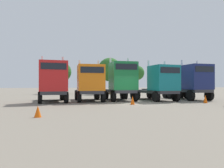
% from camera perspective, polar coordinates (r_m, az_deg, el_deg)
% --- Properties ---
extents(ground, '(200.00, 200.00, 0.00)m').
position_cam_1_polar(ground, '(18.36, 5.95, -5.28)').
color(ground, gray).
extents(semi_truck_red, '(3.14, 6.22, 4.32)m').
position_cam_1_polar(semi_truck_red, '(20.34, -15.53, 0.60)').
color(semi_truck_red, '#333338').
rests_on(semi_truck_red, ground).
extents(semi_truck_orange, '(2.62, 5.75, 4.08)m').
position_cam_1_polar(semi_truck_orange, '(20.77, -5.92, 0.38)').
color(semi_truck_orange, '#333338').
rests_on(semi_truck_orange, ground).
extents(semi_truck_green, '(2.69, 5.76, 4.44)m').
position_cam_1_polar(semi_truck_green, '(21.58, 2.53, 0.81)').
color(semi_truck_green, '#333338').
rests_on(semi_truck_green, ground).
extents(semi_truck_teal, '(3.29, 6.67, 4.11)m').
position_cam_1_polar(semi_truck_teal, '(22.14, 12.56, 0.27)').
color(semi_truck_teal, '#333338').
rests_on(semi_truck_teal, ground).
extents(semi_truck_navy, '(2.86, 6.36, 4.29)m').
position_cam_1_polar(semi_truck_navy, '(24.20, 20.77, 0.49)').
color(semi_truck_navy, '#333338').
rests_on(semi_truck_navy, ground).
extents(traffic_cone_near, '(0.36, 0.36, 0.59)m').
position_cam_1_polar(traffic_cone_near, '(11.36, -19.21, -6.92)').
color(traffic_cone_near, '#F2590C').
rests_on(traffic_cone_near, ground).
extents(traffic_cone_mid, '(0.36, 0.36, 0.72)m').
position_cam_1_polar(traffic_cone_mid, '(20.69, 23.67, -3.70)').
color(traffic_cone_mid, '#F2590C').
rests_on(traffic_cone_mid, ground).
extents(traffic_cone_far, '(0.36, 0.36, 0.70)m').
position_cam_1_polar(traffic_cone_far, '(17.59, 5.52, -4.36)').
color(traffic_cone_far, '#F2590C').
rests_on(traffic_cone_far, ground).
extents(oak_far_left, '(3.65, 3.65, 5.77)m').
position_cam_1_polar(oak_far_left, '(39.50, -13.45, 3.14)').
color(oak_far_left, '#4C3823').
rests_on(oak_far_left, ground).
extents(oak_far_centre, '(4.02, 4.02, 6.22)m').
position_cam_1_polar(oak_far_centre, '(36.46, -0.62, 3.85)').
color(oak_far_centre, '#4C3823').
rests_on(oak_far_centre, ground).
extents(oak_far_right, '(2.88, 2.88, 5.44)m').
position_cam_1_polar(oak_far_right, '(42.82, 6.72, 2.93)').
color(oak_far_right, '#4C3823').
rests_on(oak_far_right, ground).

